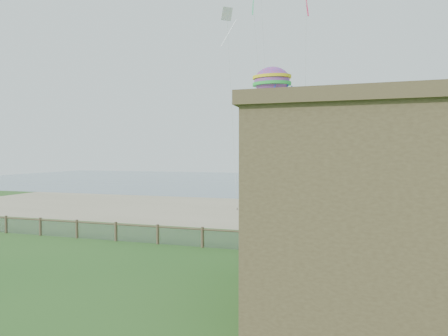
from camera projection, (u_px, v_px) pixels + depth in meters
The scene contains 8 objects.
ground at pixel (158, 276), 18.45m from camera, with size 160.00×160.00×0.00m, color #28581E.
sand_beach at pixel (259, 211), 39.45m from camera, with size 72.00×20.00×0.02m, color tan.
ocean at pixel (304, 182), 81.46m from camera, with size 160.00×68.00×0.02m, color slate.
chainlink_fence at pixel (203, 238), 24.16m from camera, with size 36.20×0.20×1.25m, color #50392D, non-canonical shape.
motel_deck at pixel (446, 265), 19.37m from camera, with size 15.00×2.00×0.50m, color brown.
picnic_table at pixel (341, 256), 20.64m from camera, with size 1.75×1.32×0.74m, color brown, non-canonical shape.
octopus_kite at pixel (272, 101), 33.25m from camera, with size 3.25×2.30×6.70m, color #FF283F, non-canonical shape.
kite_white at pixel (227, 25), 35.80m from camera, with size 1.16×0.70×3.16m, color white, non-canonical shape.
Camera 1 is at (8.34, -16.54, 5.66)m, focal length 32.00 mm.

